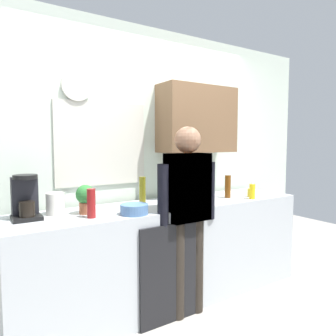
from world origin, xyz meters
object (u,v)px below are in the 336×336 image
Objects in this scene: potted_plant at (85,197)px; dish_soap at (252,191)px; bottle_dark_sauce at (203,196)px; bottle_red_vinegar at (91,203)px; person_guest at (187,205)px; mixing_bowl at (134,209)px; bottle_green_wine at (183,189)px; bottle_olive_oil at (142,190)px; bottle_amber_beer at (228,186)px; storage_canister at (55,204)px; bottle_clear_soda at (183,189)px; cup_yellow_cup at (251,193)px; coffee_maker at (25,199)px; person_at_sink at (187,205)px.

potted_plant is 1.28× the size of dish_soap.
bottle_red_vinegar is at bearing 174.38° from bottle_dark_sauce.
person_guest is at bearing -12.21° from bottle_red_vinegar.
bottle_green_wine is at bearing 4.78° from mixing_bowl.
bottle_green_wine is 1.67× the size of dish_soap.
bottle_amber_beer is at bearing -11.93° from bottle_olive_oil.
bottle_amber_beer reaches higher than bottle_dark_sauce.
bottle_green_wine is at bearing -15.85° from storage_canister.
bottle_clear_soda is 1.65× the size of storage_canister.
mixing_bowl is (-1.38, -0.06, -0.00)m from cup_yellow_cup.
dish_soap is at bearing -13.88° from bottle_clear_soda.
bottle_amber_beer is 0.27m from cup_yellow_cup.
storage_canister is at bearing 127.13° from bottle_red_vinegar.
mixing_bowl is 0.46m from person_guest.
coffee_maker is 0.99m from bottle_olive_oil.
storage_canister is at bearing 173.75° from bottle_amber_beer.
bottle_dark_sauce is at bearing -172.72° from cup_yellow_cup.
bottle_clear_soda is 0.13m from bottle_green_wine.
storage_canister is (0.22, 0.04, -0.06)m from coffee_maker.
bottle_red_vinegar is 2.59× the size of cup_yellow_cup.
storage_canister is (-0.77, -0.00, -0.04)m from bottle_olive_oil.
coffee_maker is at bearing 170.79° from dish_soap.
coffee_maker is 1.50× the size of bottle_red_vinegar.
bottle_olive_oil reaches higher than storage_canister.
coffee_maker is 0.80m from mixing_bowl.
person_at_sink is (-0.69, -0.25, -0.07)m from bottle_amber_beer.
person_guest is (0.77, -0.17, -0.07)m from bottle_red_vinegar.
bottle_red_vinegar reaches higher than cup_yellow_cup.
bottle_green_wine reaches higher than bottle_clear_soda.
cup_yellow_cup is 0.50× the size of storage_canister.
storage_canister reaches higher than cup_yellow_cup.
mixing_bowl is (0.74, -0.30, -0.11)m from coffee_maker.
cup_yellow_cup is 0.47× the size of dish_soap.
potted_plant is 0.83m from person_guest.
coffee_maker is at bearing 173.73° from cup_yellow_cup.
mixing_bowl is at bearing -35.51° from potted_plant.
storage_canister is (-1.82, 0.37, 0.01)m from dish_soap.
bottle_clear_soda is 0.29m from person_at_sink.
bottle_olive_oil reaches higher than bottle_amber_beer.
bottle_green_wine is (-0.17, 0.07, 0.06)m from bottle_dark_sauce.
person_guest is at bearing -117.21° from bottle_clear_soda.
bottle_dark_sauce is 0.23m from person_guest.
bottle_olive_oil reaches higher than dish_soap.
coffee_maker is 3.88× the size of cup_yellow_cup.
bottle_olive_oil is 0.78m from storage_canister.
coffee_maker is 1.18× the size of bottle_clear_soda.
bottle_clear_soda reaches higher than storage_canister.
bottle_clear_soda is at bearing -179.49° from bottle_amber_beer.
cup_yellow_cup is at bearing 1.36° from bottle_green_wine.
dish_soap is (1.61, -0.26, -0.05)m from potted_plant.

